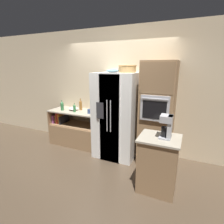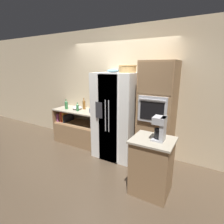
# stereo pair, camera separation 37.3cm
# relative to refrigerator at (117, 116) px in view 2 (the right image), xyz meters

# --- Properties ---
(ground_plane) EXTENTS (20.00, 20.00, 0.00)m
(ground_plane) POSITION_rel_refrigerator_xyz_m (-0.15, -0.07, -0.92)
(ground_plane) COLOR #4C3D2D
(wall_back) EXTENTS (12.00, 0.06, 2.80)m
(wall_back) POSITION_rel_refrigerator_xyz_m (-0.15, 0.43, 0.48)
(wall_back) COLOR beige
(wall_back) RESTS_ON ground_plane
(counter_left) EXTENTS (1.31, 0.61, 0.88)m
(counter_left) POSITION_rel_refrigerator_xyz_m (-1.16, 0.09, -0.59)
(counter_left) COLOR #93704C
(counter_left) RESTS_ON ground_plane
(refrigerator) EXTENTS (0.89, 0.81, 1.83)m
(refrigerator) POSITION_rel_refrigerator_xyz_m (0.00, 0.00, 0.00)
(refrigerator) COLOR white
(refrigerator) RESTS_ON ground_plane
(wall_oven) EXTENTS (0.64, 0.70, 2.06)m
(wall_oven) POSITION_rel_refrigerator_xyz_m (0.85, 0.07, 0.12)
(wall_oven) COLOR #93704C
(wall_oven) RESTS_ON ground_plane
(island_counter) EXTENTS (0.62, 0.56, 0.90)m
(island_counter) POSITION_rel_refrigerator_xyz_m (1.06, -0.81, -0.46)
(island_counter) COLOR #93704C
(island_counter) RESTS_ON ground_plane
(wicker_basket) EXTENTS (0.37, 0.37, 0.15)m
(wicker_basket) POSITION_rel_refrigerator_xyz_m (0.20, 0.07, 1.00)
(wicker_basket) COLOR tan
(wicker_basket) RESTS_ON refrigerator
(fruit_bowl) EXTENTS (0.26, 0.26, 0.07)m
(fruit_bowl) POSITION_rel_refrigerator_xyz_m (-0.10, -0.00, 0.95)
(fruit_bowl) COLOR #668C99
(fruit_bowl) RESTS_ON refrigerator
(bottle_tall) EXTENTS (0.07, 0.07, 0.29)m
(bottle_tall) POSITION_rel_refrigerator_xyz_m (-1.07, 0.20, 0.10)
(bottle_tall) COLOR brown
(bottle_tall) RESTS_ON counter_left
(bottle_short) EXTENTS (0.08, 0.08, 0.25)m
(bottle_short) POSITION_rel_refrigerator_xyz_m (-1.47, -0.01, 0.08)
(bottle_short) COLOR #33723F
(bottle_short) RESTS_ON counter_left
(bottle_wide) EXTENTS (0.07, 0.07, 0.21)m
(bottle_wide) POSITION_rel_refrigerator_xyz_m (-1.10, -0.02, 0.06)
(bottle_wide) COLOR #33723F
(bottle_wide) RESTS_ON counter_left
(mug) EXTENTS (0.13, 0.09, 0.10)m
(mug) POSITION_rel_refrigerator_xyz_m (-0.70, 0.01, 0.02)
(mug) COLOR #384C7A
(mug) RESTS_ON counter_left
(mixing_bowl) EXTENTS (0.24, 0.24, 0.08)m
(mixing_bowl) POSITION_rel_refrigerator_xyz_m (-1.22, 0.10, 0.01)
(mixing_bowl) COLOR white
(mixing_bowl) RESTS_ON counter_left
(coffee_maker) EXTENTS (0.17, 0.20, 0.36)m
(coffee_maker) POSITION_rel_refrigerator_xyz_m (1.15, -0.80, 0.18)
(coffee_maker) COLOR #B2B2B7
(coffee_maker) RESTS_ON island_counter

